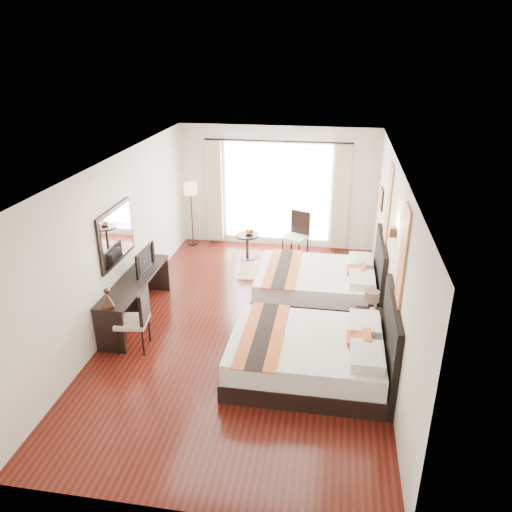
% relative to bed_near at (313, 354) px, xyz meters
% --- Properties ---
extents(floor, '(4.50, 7.50, 0.01)m').
position_rel_bed_near_xyz_m(floor, '(-1.15, 1.18, -0.34)').
color(floor, '#330F09').
rests_on(floor, ground).
extents(ceiling, '(4.50, 7.50, 0.02)m').
position_rel_bed_near_xyz_m(ceiling, '(-1.15, 1.18, 2.45)').
color(ceiling, white).
rests_on(ceiling, wall_headboard).
extents(wall_headboard, '(0.01, 7.50, 2.80)m').
position_rel_bed_near_xyz_m(wall_headboard, '(1.09, 1.18, 1.06)').
color(wall_headboard, silver).
rests_on(wall_headboard, floor).
extents(wall_desk, '(0.01, 7.50, 2.80)m').
position_rel_bed_near_xyz_m(wall_desk, '(-3.40, 1.18, 1.06)').
color(wall_desk, silver).
rests_on(wall_desk, floor).
extents(wall_window, '(4.50, 0.01, 2.80)m').
position_rel_bed_near_xyz_m(wall_window, '(-1.15, 4.93, 1.06)').
color(wall_window, silver).
rests_on(wall_window, floor).
extents(wall_entry, '(4.50, 0.01, 2.80)m').
position_rel_bed_near_xyz_m(wall_entry, '(-1.15, -2.56, 1.06)').
color(wall_entry, silver).
rests_on(wall_entry, floor).
extents(window_glass, '(2.40, 0.02, 2.20)m').
position_rel_bed_near_xyz_m(window_glass, '(-1.15, 4.91, 0.96)').
color(window_glass, white).
rests_on(window_glass, wall_window).
extents(sheer_curtain, '(2.30, 0.02, 2.10)m').
position_rel_bed_near_xyz_m(sheer_curtain, '(-1.15, 4.85, 0.96)').
color(sheer_curtain, white).
rests_on(sheer_curtain, wall_window).
extents(drape_left, '(0.35, 0.14, 2.35)m').
position_rel_bed_near_xyz_m(drape_left, '(-2.60, 4.81, 0.94)').
color(drape_left, beige).
rests_on(drape_left, floor).
extents(drape_right, '(0.35, 0.14, 2.35)m').
position_rel_bed_near_xyz_m(drape_right, '(0.30, 4.81, 0.94)').
color(drape_right, beige).
rests_on(drape_right, floor).
extents(art_panel_near, '(0.03, 0.50, 1.35)m').
position_rel_bed_near_xyz_m(art_panel_near, '(1.08, -0.00, 1.61)').
color(art_panel_near, maroon).
rests_on(art_panel_near, wall_headboard).
extents(art_panel_far, '(0.03, 0.50, 1.35)m').
position_rel_bed_near_xyz_m(art_panel_far, '(1.08, 2.33, 1.61)').
color(art_panel_far, maroon).
rests_on(art_panel_far, wall_headboard).
extents(wall_sconce, '(0.10, 0.14, 0.14)m').
position_rel_bed_near_xyz_m(wall_sconce, '(1.04, 1.01, 1.58)').
color(wall_sconce, '#3F2516').
rests_on(wall_sconce, wall_headboard).
extents(mirror_frame, '(0.04, 1.25, 0.95)m').
position_rel_bed_near_xyz_m(mirror_frame, '(-3.37, 1.12, 1.21)').
color(mirror_frame, black).
rests_on(mirror_frame, wall_desk).
extents(mirror_glass, '(0.01, 1.12, 0.82)m').
position_rel_bed_near_xyz_m(mirror_glass, '(-3.35, 1.12, 1.21)').
color(mirror_glass, white).
rests_on(mirror_glass, mirror_frame).
extents(bed_near, '(2.31, 1.80, 1.30)m').
position_rel_bed_near_xyz_m(bed_near, '(0.00, 0.00, 0.00)').
color(bed_near, black).
rests_on(bed_near, floor).
extents(bed_far, '(2.28, 1.78, 1.29)m').
position_rel_bed_near_xyz_m(bed_far, '(0.02, 2.33, -0.00)').
color(bed_far, black).
rests_on(bed_far, floor).
extents(nightstand, '(0.42, 0.52, 0.50)m').
position_rel_bed_near_xyz_m(nightstand, '(0.83, 1.01, -0.09)').
color(nightstand, black).
rests_on(nightstand, floor).
extents(table_lamp, '(0.23, 0.23, 0.37)m').
position_rel_bed_near_xyz_m(table_lamp, '(0.84, 1.10, 0.41)').
color(table_lamp, black).
rests_on(table_lamp, nightstand).
extents(vase, '(0.14, 0.14, 0.13)m').
position_rel_bed_near_xyz_m(vase, '(0.85, 0.81, 0.23)').
color(vase, black).
rests_on(vase, nightstand).
extents(console_desk, '(0.50, 2.20, 0.76)m').
position_rel_bed_near_xyz_m(console_desk, '(-3.14, 1.12, 0.04)').
color(console_desk, black).
rests_on(console_desk, floor).
extents(television, '(0.13, 0.76, 0.44)m').
position_rel_bed_near_xyz_m(television, '(-3.12, 1.47, 0.64)').
color(television, black).
rests_on(television, console_desk).
extents(bronze_figurine, '(0.19, 0.19, 0.29)m').
position_rel_bed_near_xyz_m(bronze_figurine, '(-3.14, 0.12, 0.56)').
color(bronze_figurine, '#3F2516').
rests_on(bronze_figurine, console_desk).
extents(desk_chair, '(0.53, 0.53, 1.02)m').
position_rel_bed_near_xyz_m(desk_chair, '(-2.82, 0.23, -0.03)').
color(desk_chair, beige).
rests_on(desk_chair, floor).
extents(floor_lamp, '(0.30, 0.30, 1.51)m').
position_rel_bed_near_xyz_m(floor_lamp, '(-3.13, 4.63, 0.94)').
color(floor_lamp, black).
rests_on(floor_lamp, floor).
extents(side_table, '(0.50, 0.50, 0.58)m').
position_rel_bed_near_xyz_m(side_table, '(-1.69, 3.97, -0.05)').
color(side_table, black).
rests_on(side_table, floor).
extents(fruit_bowl, '(0.23, 0.23, 0.05)m').
position_rel_bed_near_xyz_m(fruit_bowl, '(-1.65, 4.00, 0.27)').
color(fruit_bowl, '#48321A').
rests_on(fruit_bowl, side_table).
extents(window_chair, '(0.64, 0.64, 1.05)m').
position_rel_bed_near_xyz_m(window_chair, '(-0.63, 4.24, -0.02)').
color(window_chair, beige).
rests_on(window_chair, floor).
extents(jute_rug, '(1.50, 1.11, 0.01)m').
position_rel_bed_near_xyz_m(jute_rug, '(-1.05, 3.44, -0.33)').
color(jute_rug, '#9D805E').
rests_on(jute_rug, floor).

